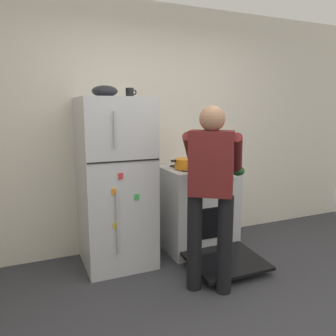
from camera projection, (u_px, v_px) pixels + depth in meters
kitchen_wall_back at (151, 129)px, 3.79m from camera, size 6.00×0.10×2.70m
refrigerator at (116, 183)px, 3.33m from camera, size 0.68×0.72×1.68m
stove_range at (198, 209)px, 3.75m from camera, size 0.76×1.24×0.94m
person_cook at (211, 182)px, 2.80m from camera, size 0.70×0.75×1.60m
red_pot at (187, 164)px, 3.56m from camera, size 0.36×0.26×0.11m
coffee_mug at (130, 93)px, 3.29m from camera, size 0.11×0.08×0.10m
pepper_mill at (212, 156)px, 3.96m from camera, size 0.05×0.05×0.15m
mixing_bowl at (105, 91)px, 3.14m from camera, size 0.24×0.24×0.11m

